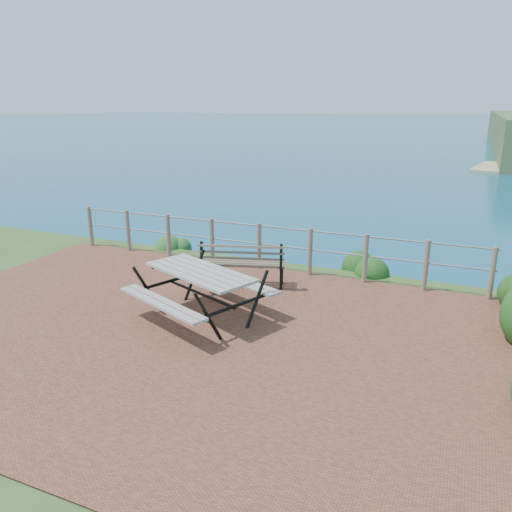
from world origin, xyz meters
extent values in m
cube|color=brown|center=(0.00, 0.00, 0.00)|extent=(10.00, 7.00, 0.12)
plane|color=#14757D|center=(0.00, 200.00, 0.00)|extent=(1200.00, 1200.00, 0.00)
cylinder|color=#6B5B4C|center=(-4.60, 3.35, 0.52)|extent=(0.10, 0.10, 1.00)
cylinder|color=#6B5B4C|center=(-3.45, 3.35, 0.52)|extent=(0.10, 0.10, 1.00)
cylinder|color=#6B5B4C|center=(-2.30, 3.35, 0.52)|extent=(0.10, 0.10, 1.00)
cylinder|color=#6B5B4C|center=(-1.15, 3.35, 0.52)|extent=(0.10, 0.10, 1.00)
cylinder|color=#6B5B4C|center=(0.00, 3.35, 0.52)|extent=(0.10, 0.10, 1.00)
cylinder|color=#6B5B4C|center=(1.15, 3.35, 0.52)|extent=(0.10, 0.10, 1.00)
cylinder|color=#6B5B4C|center=(2.30, 3.35, 0.52)|extent=(0.10, 0.10, 1.00)
cylinder|color=#6B5B4C|center=(3.45, 3.35, 0.52)|extent=(0.10, 0.10, 1.00)
cylinder|color=#6B5B4C|center=(4.60, 3.35, 0.52)|extent=(0.10, 0.10, 1.00)
cylinder|color=slate|center=(0.00, 3.35, 0.97)|extent=(9.40, 0.04, 0.04)
cylinder|color=slate|center=(0.00, 3.35, 0.57)|extent=(9.40, 0.04, 0.04)
cube|color=#A09A90|center=(0.14, 0.52, 0.83)|extent=(2.14, 1.51, 0.04)
cube|color=#A09A90|center=(0.14, 0.52, 0.50)|extent=(1.94, 1.02, 0.04)
cube|color=#A09A90|center=(0.14, 0.52, 0.50)|extent=(1.94, 1.02, 0.04)
cylinder|color=black|center=(0.14, 0.52, 0.45)|extent=(1.59, 0.70, 0.05)
cube|color=brown|center=(0.13, 2.22, 0.48)|extent=(1.70, 0.88, 0.04)
cube|color=brown|center=(0.13, 2.22, 0.76)|extent=(1.62, 0.60, 0.38)
cube|color=black|center=(0.13, 2.22, 0.25)|extent=(0.07, 0.07, 0.46)
cube|color=black|center=(0.13, 2.22, 0.25)|extent=(0.07, 0.07, 0.46)
cube|color=black|center=(0.13, 2.22, 0.25)|extent=(0.07, 0.07, 0.46)
cube|color=black|center=(0.13, 2.22, 0.25)|extent=(0.07, 0.07, 0.46)
ellipsoid|color=#205524|center=(-2.69, 4.15, 0.00)|extent=(0.69, 0.69, 0.40)
ellipsoid|color=#173D12|center=(2.12, 4.18, 0.00)|extent=(0.77, 0.77, 0.51)
camera|label=1|loc=(4.03, -6.21, 3.47)|focal=35.00mm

